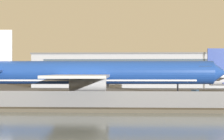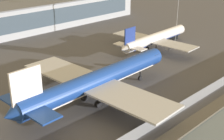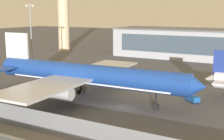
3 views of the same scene
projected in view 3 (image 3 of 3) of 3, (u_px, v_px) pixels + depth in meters
ground_plane at (123, 107)px, 61.66m from camera, size 500.00×500.00×0.00m
perimeter_fence at (75, 126)px, 47.73m from camera, size 280.00×0.10×2.72m
cargo_jet_blue at (84, 75)px, 66.92m from camera, size 50.06×43.16×13.77m
baggage_tug at (192, 98)px, 65.39m from camera, size 3.50×3.25×1.80m
apron_light_mast_apron_east at (31, 35)px, 93.53m from camera, size 3.20×0.40×20.82m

